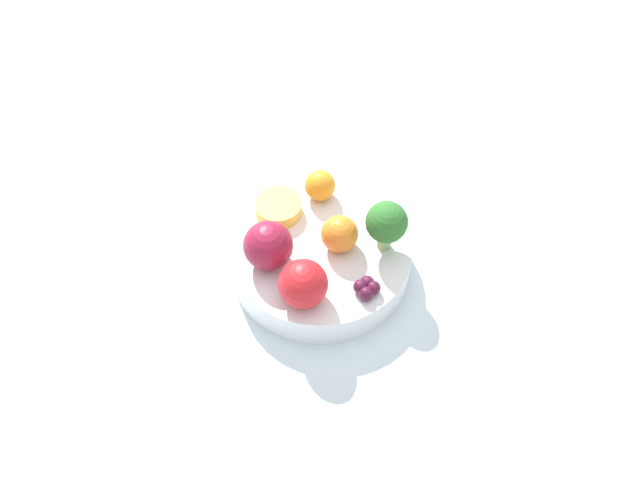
% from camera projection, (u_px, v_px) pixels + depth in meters
% --- Properties ---
extents(ground_plane, '(6.00, 6.00, 0.00)m').
position_uv_depth(ground_plane, '(320.00, 276.00, 0.77)').
color(ground_plane, gray).
extents(table_surface, '(1.20, 1.20, 0.02)m').
position_uv_depth(table_surface, '(320.00, 271.00, 0.76)').
color(table_surface, silver).
rests_on(table_surface, ground_plane).
extents(bowl, '(0.21, 0.21, 0.04)m').
position_uv_depth(bowl, '(320.00, 256.00, 0.73)').
color(bowl, white).
rests_on(bowl, table_surface).
extents(broccoli, '(0.05, 0.05, 0.07)m').
position_uv_depth(broccoli, '(387.00, 224.00, 0.68)').
color(broccoli, '#8CB76B').
rests_on(broccoli, bowl).
extents(apple_red, '(0.05, 0.05, 0.05)m').
position_uv_depth(apple_red, '(303.00, 284.00, 0.65)').
color(apple_red, red).
rests_on(apple_red, bowl).
extents(apple_green, '(0.06, 0.06, 0.06)m').
position_uv_depth(apple_green, '(268.00, 246.00, 0.68)').
color(apple_green, maroon).
rests_on(apple_green, bowl).
extents(orange_front, '(0.04, 0.04, 0.04)m').
position_uv_depth(orange_front, '(320.00, 185.00, 0.75)').
color(orange_front, orange).
rests_on(orange_front, bowl).
extents(orange_back, '(0.04, 0.04, 0.04)m').
position_uv_depth(orange_back, '(340.00, 231.00, 0.70)').
color(orange_back, orange).
rests_on(orange_back, bowl).
extents(grape_cluster, '(0.03, 0.03, 0.02)m').
position_uv_depth(grape_cluster, '(367.00, 288.00, 0.67)').
color(grape_cluster, '#47142D').
rests_on(grape_cluster, bowl).
extents(small_cup, '(0.06, 0.06, 0.02)m').
position_uv_depth(small_cup, '(278.00, 208.00, 0.74)').
color(small_cup, '#F4CC4C').
rests_on(small_cup, bowl).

